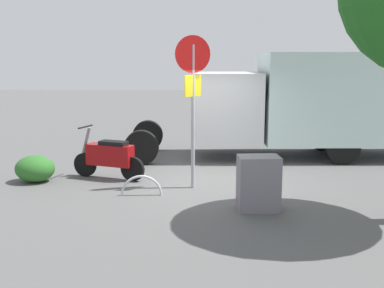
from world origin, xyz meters
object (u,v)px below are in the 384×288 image
Objects in this scene: motorcycle at (109,157)px; utility_cabinet at (258,183)px; box_truck_near at (314,100)px; bike_rack_hoop at (142,195)px; stop_sign at (193,88)px.

motorcycle reaches higher than utility_cabinet.
utility_cabinet is at bearing 165.14° from motorcycle.
bike_rack_hoop is (4.26, 3.93, -1.61)m from box_truck_near.
stop_sign is (-1.94, 0.69, 1.61)m from motorcycle.
stop_sign is at bearing 43.26° from box_truck_near.
box_truck_near is at bearing -112.83° from utility_cabinet.
stop_sign reaches higher than bike_rack_hoop.
box_truck_near is at bearing -134.47° from motorcycle.
box_truck_near is 4.90× the size of motorcycle.
stop_sign reaches higher than box_truck_near.
motorcycle is 1.66m from bike_rack_hoop.
box_truck_near is at bearing -134.20° from stop_sign.
utility_cabinet is 1.18× the size of bike_rack_hoop.
motorcycle is at bearing 24.53° from box_truck_near.
stop_sign is 3.76× the size of bike_rack_hoop.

